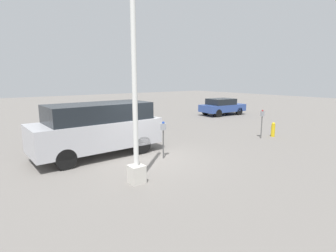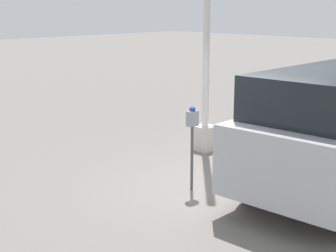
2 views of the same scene
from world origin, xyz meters
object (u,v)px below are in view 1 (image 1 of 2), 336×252
(lamp_post, at_px, (135,115))
(fire_hydrant, at_px, (273,129))
(car_distant, at_px, (222,106))
(parking_meter_near, at_px, (163,131))
(parked_van, at_px, (98,127))
(parking_meter_far, at_px, (262,117))

(lamp_post, distance_m, fire_hydrant, 9.36)
(car_distant, height_order, fire_hydrant, car_distant)
(parking_meter_near, xyz_separation_m, lamp_post, (2.09, 1.50, 0.99))
(lamp_post, relative_size, car_distant, 1.61)
(parked_van, xyz_separation_m, fire_hydrant, (-8.91, 2.36, -0.78))
(parked_van, relative_size, fire_hydrant, 6.55)
(lamp_post, distance_m, parked_van, 3.58)
(parking_meter_far, bearing_deg, fire_hydrant, 177.97)
(parked_van, height_order, fire_hydrant, parked_van)
(parking_meter_far, distance_m, fire_hydrant, 1.14)
(lamp_post, bearing_deg, parking_meter_far, -171.51)
(parking_meter_near, bearing_deg, lamp_post, 43.09)
(parking_meter_near, relative_size, lamp_post, 0.23)
(lamp_post, height_order, car_distant, lamp_post)
(lamp_post, bearing_deg, car_distant, -147.67)
(parking_meter_far, height_order, car_distant, parking_meter_far)
(parking_meter_near, height_order, parking_meter_far, parking_meter_far)
(fire_hydrant, bearing_deg, parking_meter_near, -3.36)
(parking_meter_far, relative_size, car_distant, 0.37)
(parking_meter_far, height_order, parked_van, parked_van)
(parking_meter_far, height_order, lamp_post, lamp_post)
(parking_meter_near, relative_size, parked_van, 0.29)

